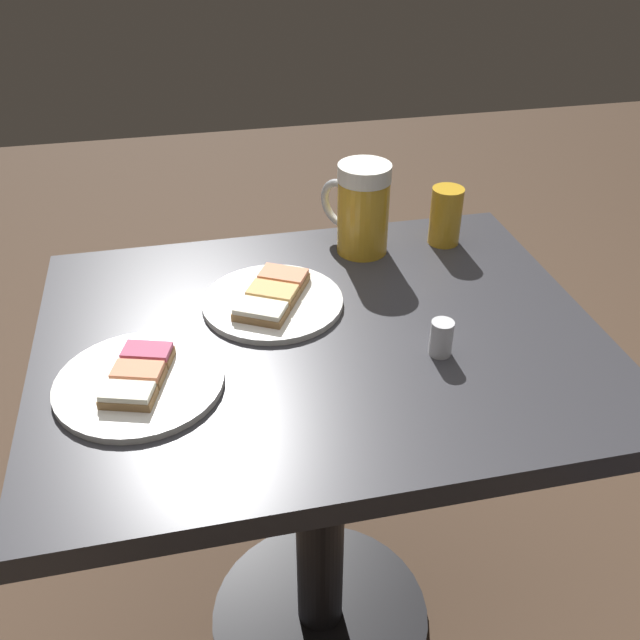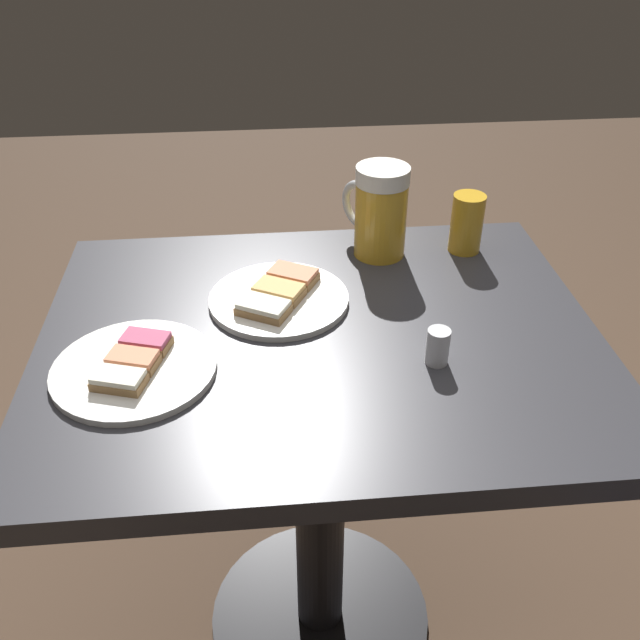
% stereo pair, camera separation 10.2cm
% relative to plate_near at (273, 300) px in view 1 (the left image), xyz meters
% --- Properties ---
extents(ground_plane, '(6.00, 6.00, 0.00)m').
position_rel_plate_near_xyz_m(ground_plane, '(0.09, 0.06, -0.73)').
color(ground_plane, '#4C3828').
extents(cafe_table, '(0.65, 0.83, 0.72)m').
position_rel_plate_near_xyz_m(cafe_table, '(0.09, 0.06, -0.17)').
color(cafe_table, black).
rests_on(cafe_table, ground_plane).
extents(plate_near, '(0.22, 0.22, 0.03)m').
position_rel_plate_near_xyz_m(plate_near, '(0.00, 0.00, 0.00)').
color(plate_near, white).
rests_on(plate_near, cafe_table).
extents(plate_far, '(0.22, 0.22, 0.03)m').
position_rel_plate_near_xyz_m(plate_far, '(0.16, -0.20, -0.00)').
color(plate_far, white).
rests_on(plate_far, cafe_table).
extents(beer_mug, '(0.13, 0.10, 0.16)m').
position_rel_plate_near_xyz_m(beer_mug, '(-0.15, 0.18, 0.07)').
color(beer_mug, gold).
rests_on(beer_mug, cafe_table).
extents(beer_glass_small, '(0.06, 0.06, 0.10)m').
position_rel_plate_near_xyz_m(beer_glass_small, '(-0.14, 0.33, 0.04)').
color(beer_glass_small, gold).
rests_on(beer_glass_small, cafe_table).
extents(salt_shaker, '(0.03, 0.03, 0.05)m').
position_rel_plate_near_xyz_m(salt_shaker, '(0.18, 0.21, 0.02)').
color(salt_shaker, silver).
rests_on(salt_shaker, cafe_table).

